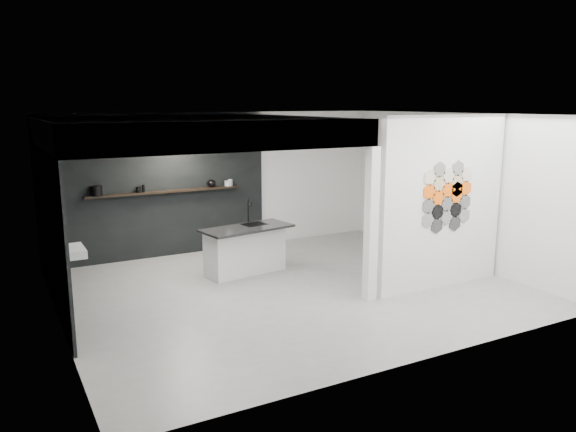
{
  "coord_description": "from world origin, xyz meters",
  "views": [
    {
      "loc": [
        -4.2,
        -7.65,
        2.97
      ],
      "look_at": [
        0.1,
        0.3,
        1.15
      ],
      "focal_mm": 35.0,
      "sensor_mm": 36.0,
      "label": 1
    }
  ],
  "objects_px": {
    "wall_basin": "(70,252)",
    "glass_bowl": "(228,183)",
    "stockpot": "(96,191)",
    "glass_vase": "(230,183)",
    "kettle": "(212,183)",
    "bottle_dark": "(143,188)",
    "utensil_cup": "(138,190)",
    "partition_panel": "(442,202)",
    "kitchen_island": "(245,249)"
  },
  "relations": [
    {
      "from": "wall_basin",
      "to": "glass_bowl",
      "type": "relative_size",
      "value": 3.95
    },
    {
      "from": "stockpot",
      "to": "glass_vase",
      "type": "bearing_deg",
      "value": 0.0
    },
    {
      "from": "stockpot",
      "to": "glass_vase",
      "type": "xyz_separation_m",
      "value": [
        2.63,
        0.0,
        -0.02
      ]
    },
    {
      "from": "kettle",
      "to": "bottle_dark",
      "type": "xyz_separation_m",
      "value": [
        -1.37,
        0.0,
        -0.01
      ]
    },
    {
      "from": "bottle_dark",
      "to": "utensil_cup",
      "type": "xyz_separation_m",
      "value": [
        -0.1,
        0.0,
        -0.02
      ]
    },
    {
      "from": "wall_basin",
      "to": "utensil_cup",
      "type": "height_order",
      "value": "utensil_cup"
    },
    {
      "from": "partition_panel",
      "to": "kettle",
      "type": "relative_size",
      "value": 15.56
    },
    {
      "from": "glass_bowl",
      "to": "kettle",
      "type": "bearing_deg",
      "value": 180.0
    },
    {
      "from": "wall_basin",
      "to": "bottle_dark",
      "type": "xyz_separation_m",
      "value": [
        1.62,
        2.07,
        0.54
      ]
    },
    {
      "from": "kitchen_island",
      "to": "stockpot",
      "type": "bearing_deg",
      "value": 132.99
    },
    {
      "from": "kitchen_island",
      "to": "bottle_dark",
      "type": "xyz_separation_m",
      "value": [
        -1.33,
        1.69,
        0.96
      ]
    },
    {
      "from": "wall_basin",
      "to": "kitchen_island",
      "type": "relative_size",
      "value": 0.35
    },
    {
      "from": "wall_basin",
      "to": "glass_vase",
      "type": "relative_size",
      "value": 4.51
    },
    {
      "from": "kettle",
      "to": "glass_bowl",
      "type": "distance_m",
      "value": 0.36
    },
    {
      "from": "partition_panel",
      "to": "kitchen_island",
      "type": "bearing_deg",
      "value": 139.2
    },
    {
      "from": "wall_basin",
      "to": "utensil_cup",
      "type": "xyz_separation_m",
      "value": [
        1.52,
        2.07,
        0.52
      ]
    },
    {
      "from": "partition_panel",
      "to": "bottle_dark",
      "type": "height_order",
      "value": "partition_panel"
    },
    {
      "from": "glass_bowl",
      "to": "glass_vase",
      "type": "relative_size",
      "value": 1.14
    },
    {
      "from": "stockpot",
      "to": "glass_vase",
      "type": "distance_m",
      "value": 2.63
    },
    {
      "from": "glass_bowl",
      "to": "partition_panel",
      "type": "bearing_deg",
      "value": -61.27
    },
    {
      "from": "kitchen_island",
      "to": "glass_vase",
      "type": "bearing_deg",
      "value": 66.21
    },
    {
      "from": "glass_vase",
      "to": "bottle_dark",
      "type": "distance_m",
      "value": 1.77
    },
    {
      "from": "wall_basin",
      "to": "partition_panel",
      "type": "bearing_deg",
      "value": -18.23
    },
    {
      "from": "stockpot",
      "to": "bottle_dark",
      "type": "relative_size",
      "value": 1.54
    },
    {
      "from": "wall_basin",
      "to": "kitchen_island",
      "type": "xyz_separation_m",
      "value": [
        2.95,
        0.37,
        -0.42
      ]
    },
    {
      "from": "kitchen_island",
      "to": "stockpot",
      "type": "relative_size",
      "value": 7.78
    },
    {
      "from": "bottle_dark",
      "to": "utensil_cup",
      "type": "distance_m",
      "value": 0.1
    },
    {
      "from": "partition_panel",
      "to": "kettle",
      "type": "bearing_deg",
      "value": 122.67
    },
    {
      "from": "wall_basin",
      "to": "stockpot",
      "type": "bearing_deg",
      "value": 69.68
    },
    {
      "from": "wall_basin",
      "to": "glass_vase",
      "type": "xyz_separation_m",
      "value": [
        3.39,
        2.07,
        0.54
      ]
    },
    {
      "from": "stockpot",
      "to": "glass_bowl",
      "type": "bearing_deg",
      "value": 0.0
    },
    {
      "from": "kettle",
      "to": "wall_basin",
      "type": "bearing_deg",
      "value": -148.85
    },
    {
      "from": "kitchen_island",
      "to": "utensil_cup",
      "type": "bearing_deg",
      "value": 120.87
    },
    {
      "from": "wall_basin",
      "to": "kitchen_island",
      "type": "height_order",
      "value": "kitchen_island"
    },
    {
      "from": "kitchen_island",
      "to": "glass_vase",
      "type": "xyz_separation_m",
      "value": [
        0.44,
        1.69,
        0.95
      ]
    },
    {
      "from": "partition_panel",
      "to": "bottle_dark",
      "type": "distance_m",
      "value": 5.45
    },
    {
      "from": "kitchen_island",
      "to": "utensil_cup",
      "type": "relative_size",
      "value": 15.61
    },
    {
      "from": "kettle",
      "to": "utensil_cup",
      "type": "height_order",
      "value": "kettle"
    },
    {
      "from": "kettle",
      "to": "glass_bowl",
      "type": "relative_size",
      "value": 1.18
    },
    {
      "from": "kitchen_island",
      "to": "glass_vase",
      "type": "relative_size",
      "value": 12.72
    },
    {
      "from": "kitchen_island",
      "to": "glass_vase",
      "type": "height_order",
      "value": "glass_vase"
    },
    {
      "from": "kitchen_island",
      "to": "kettle",
      "type": "height_order",
      "value": "kettle"
    },
    {
      "from": "stockpot",
      "to": "glass_bowl",
      "type": "relative_size",
      "value": 1.43
    },
    {
      "from": "kitchen_island",
      "to": "glass_bowl",
      "type": "height_order",
      "value": "glass_bowl"
    },
    {
      "from": "kettle",
      "to": "glass_bowl",
      "type": "height_order",
      "value": "kettle"
    },
    {
      "from": "glass_bowl",
      "to": "stockpot",
      "type": "bearing_deg",
      "value": 180.0
    },
    {
      "from": "bottle_dark",
      "to": "stockpot",
      "type": "bearing_deg",
      "value": 180.0
    },
    {
      "from": "bottle_dark",
      "to": "utensil_cup",
      "type": "height_order",
      "value": "bottle_dark"
    },
    {
      "from": "wall_basin",
      "to": "glass_vase",
      "type": "height_order",
      "value": "glass_vase"
    },
    {
      "from": "kettle",
      "to": "glass_vase",
      "type": "xyz_separation_m",
      "value": [
        0.4,
        0.0,
        -0.01
      ]
    }
  ]
}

